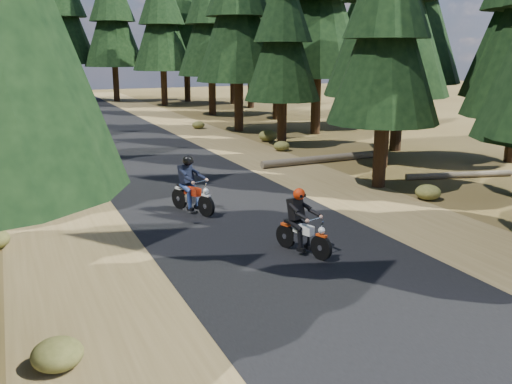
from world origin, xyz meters
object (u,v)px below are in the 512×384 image
rider_lead (303,233)px  log_far (459,175)px  rider_follow (192,194)px  log_near (323,159)px

rider_lead → log_far: bearing=-171.2°
rider_lead → rider_follow: rider_follow is taller
log_far → rider_follow: size_ratio=2.14×
rider_lead → rider_follow: size_ratio=0.93×
rider_follow → rider_lead: bearing=84.8°
log_near → rider_lead: bearing=-125.3°
rider_follow → log_far: bearing=160.6°
rider_lead → rider_follow: 4.61m
rider_lead → rider_follow: (-1.33, 4.42, 0.04)m
log_far → rider_follow: bearing=-163.6°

